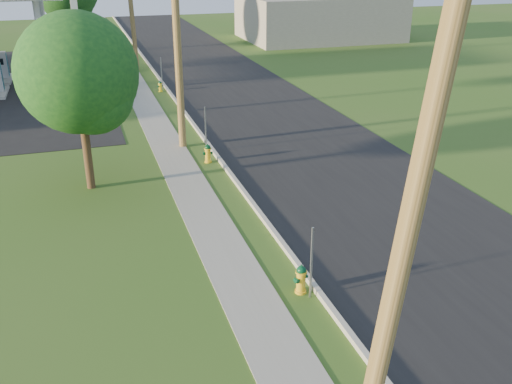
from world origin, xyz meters
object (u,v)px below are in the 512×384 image
utility_pole_far (130,0)px  fuel_pump_se (1,70)px  price_pylon (75,11)px  tree_verge (81,78)px  hydrant_mid (208,153)px  hydrant_near (301,279)px  utility_pole_near (410,218)px  utility_pole_mid (177,33)px  hydrant_far (160,86)px

utility_pole_far → fuel_pump_se: (-8.90, -1.00, -4.08)m
price_pylon → utility_pole_far: bearing=72.7°
utility_pole_far → tree_verge: utility_pole_far is taller
price_pylon → hydrant_mid: size_ratio=8.56×
tree_verge → hydrant_mid: bearing=16.6°
utility_pole_far → hydrant_near: (0.70, -30.52, -4.40)m
utility_pole_near → tree_verge: utility_pole_near is taller
utility_pole_mid → hydrant_near: bearing=-86.8°
utility_pole_mid → hydrant_far: utility_pole_mid is taller
utility_pole_mid → hydrant_mid: size_ratio=12.25×
utility_pole_far → price_pylon: bearing=-107.3°
tree_verge → hydrant_near: size_ratio=7.78×
utility_pole_mid → fuel_pump_se: (-8.90, 17.00, -4.23)m
utility_pole_near → utility_pole_mid: bearing=90.0°
utility_pole_mid → hydrant_near: size_ratio=11.99×
tree_verge → utility_pole_mid: bearing=42.8°
hydrant_near → hydrant_far: hydrant_near is taller
utility_pole_far → hydrant_mid: utility_pole_far is taller
utility_pole_far → fuel_pump_se: size_ratio=2.97×
utility_pole_near → utility_pole_far: utility_pole_far is taller
hydrant_mid → fuel_pump_se: bearing=116.2°
fuel_pump_se → hydrant_far: 11.42m
fuel_pump_se → hydrant_near: 31.05m
utility_pole_far → hydrant_far: 8.54m
price_pylon → hydrant_mid: 10.36m
utility_pole_mid → fuel_pump_se: 19.65m
fuel_pump_se → tree_verge: size_ratio=0.50×
utility_pole_far → hydrant_far: utility_pole_far is taller
utility_pole_far → tree_verge: bearing=-100.5°
hydrant_near → utility_pole_far: bearing=91.3°
hydrant_mid → hydrant_far: hydrant_mid is taller
utility_pole_far → hydrant_mid: bearing=-88.3°
tree_verge → hydrant_mid: (4.66, 1.39, -3.70)m
tree_verge → price_pylon: bearing=89.1°
fuel_pump_se → hydrant_mid: bearing=-63.8°
price_pylon → hydrant_mid: (4.51, -7.84, -5.04)m
fuel_pump_se → hydrant_mid: fuel_pump_se is taller
tree_verge → hydrant_near: tree_verge is taller
utility_pole_near → price_pylon: 23.83m
utility_pole_near → price_pylon: (-3.90, 23.50, 0.63)m
hydrant_near → hydrant_mid: size_ratio=1.02×
utility_pole_far → hydrant_near: 30.85m
utility_pole_far → utility_pole_mid: bearing=-90.0°
utility_pole_mid → utility_pole_far: utility_pole_mid is taller
utility_pole_mid → hydrant_near: 13.34m
utility_pole_far → hydrant_mid: size_ratio=11.88×
utility_pole_far → tree_verge: (-4.04, -21.74, -0.71)m
utility_pole_near → hydrant_far: bearing=88.7°
fuel_pump_se → hydrant_mid: 21.56m
hydrant_far → utility_pole_near: bearing=-91.3°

